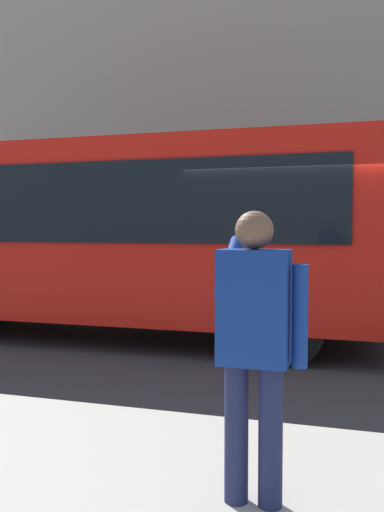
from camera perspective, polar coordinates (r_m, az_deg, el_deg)
The scene contains 4 objects.
ground_plane at distance 8.30m, azimuth 9.96°, elevation -9.35°, with size 60.00×60.00×0.00m, color #38383A.
building_facade_far at distance 15.47m, azimuth 13.59°, elevation 18.70°, with size 28.00×1.55×12.00m.
red_bus at distance 9.08m, azimuth -8.72°, elevation 2.42°, with size 9.05×2.54×3.08m.
pedestrian_photographer at distance 3.26m, azimuth 6.40°, elevation -7.94°, with size 0.53×0.52×1.70m.
Camera 1 is at (-1.01, 8.05, 1.75)m, focal length 39.33 mm.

